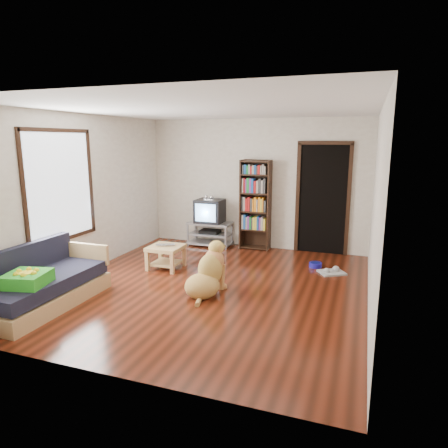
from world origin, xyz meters
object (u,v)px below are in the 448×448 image
(grey_rag, at_px, (332,272))
(sofa, at_px, (43,286))
(laptop, at_px, (165,246))
(tv_stand, at_px, (210,233))
(bookshelf, at_px, (255,200))
(dog, at_px, (208,274))
(crt_tv, at_px, (210,211))
(dog_bowl, at_px, (315,265))
(green_cushion, at_px, (27,279))
(coffee_table, at_px, (166,253))

(grey_rag, bearing_deg, sofa, -143.47)
(laptop, bearing_deg, tv_stand, 62.47)
(bookshelf, height_order, dog, bookshelf)
(laptop, relative_size, sofa, 0.18)
(tv_stand, bearing_deg, dog, -69.08)
(bookshelf, bearing_deg, crt_tv, -175.68)
(tv_stand, height_order, sofa, sofa)
(dog_bowl, height_order, crt_tv, crt_tv)
(laptop, relative_size, tv_stand, 0.35)
(green_cushion, bearing_deg, dog, 25.68)
(green_cushion, distance_m, coffee_table, 2.42)
(green_cushion, height_order, sofa, sofa)
(bookshelf, relative_size, dog, 1.90)
(dog_bowl, bearing_deg, bookshelf, 147.59)
(green_cushion, height_order, grey_rag, green_cushion)
(crt_tv, height_order, sofa, crt_tv)
(dog_bowl, distance_m, crt_tv, 2.51)
(crt_tv, relative_size, dog, 0.61)
(grey_rag, height_order, coffee_table, coffee_table)
(laptop, xyz_separation_m, coffee_table, (0.00, 0.03, -0.13))
(green_cushion, height_order, tv_stand, green_cushion)
(green_cushion, relative_size, coffee_table, 0.86)
(coffee_table, bearing_deg, sofa, -112.93)
(tv_stand, relative_size, dog, 0.95)
(laptop, distance_m, dog_bowl, 2.64)
(dog, bearing_deg, green_cushion, -140.67)
(crt_tv, height_order, bookshelf, bookshelf)
(green_cushion, xyz_separation_m, bookshelf, (1.80, 4.09, 0.50))
(tv_stand, xyz_separation_m, sofa, (-0.97, -3.63, -0.01))
(grey_rag, height_order, crt_tv, crt_tv)
(dog_bowl, distance_m, sofa, 4.35)
(coffee_table, xyz_separation_m, dog, (1.11, -0.82, 0.00))
(laptop, height_order, dog_bowl, laptop)
(green_cushion, distance_m, bookshelf, 4.49)
(bookshelf, xyz_separation_m, sofa, (-1.92, -3.72, -0.74))
(bookshelf, bearing_deg, green_cushion, -113.78)
(green_cushion, relative_size, laptop, 1.49)
(green_cushion, distance_m, dog_bowl, 4.53)
(crt_tv, distance_m, dog, 2.75)
(bookshelf, bearing_deg, laptop, -121.32)
(laptop, bearing_deg, sofa, -135.76)
(laptop, xyz_separation_m, sofa, (-0.82, -1.92, -0.15))
(dog_bowl, distance_m, tv_stand, 2.41)
(tv_stand, relative_size, coffee_table, 1.64)
(grey_rag, bearing_deg, laptop, -165.32)
(dog_bowl, relative_size, bookshelf, 0.12)
(grey_rag, xyz_separation_m, dog, (-1.62, -1.51, 0.27))
(dog_bowl, bearing_deg, coffee_table, -158.95)
(dog_bowl, distance_m, dog, 2.21)
(dog_bowl, height_order, dog, dog)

